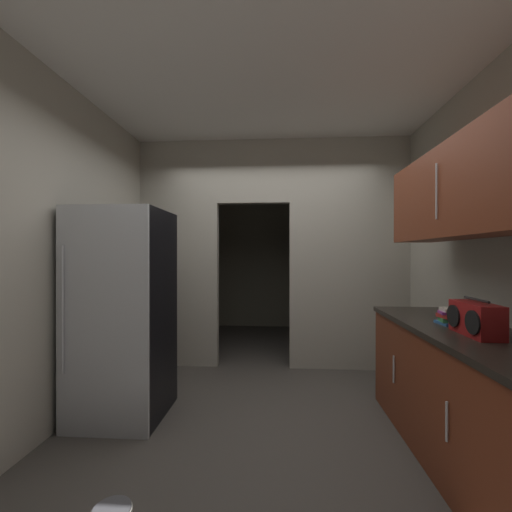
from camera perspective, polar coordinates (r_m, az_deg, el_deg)
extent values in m
plane|color=#47423D|center=(3.03, 2.09, -27.19)|extent=(20.00, 20.00, 0.00)
cube|color=silver|center=(3.44, 2.34, 25.30)|extent=(3.72, 6.83, 0.06)
cube|color=#ADA899|center=(4.29, -13.10, 0.42)|extent=(0.99, 0.12, 2.82)
cube|color=#ADA899|center=(4.19, 15.70, 0.43)|extent=(1.44, 0.12, 2.82)
cube|color=#ADA899|center=(4.24, -0.44, 14.34)|extent=(0.90, 0.12, 0.78)
cube|color=gray|center=(6.47, 3.14, 0.32)|extent=(3.32, 0.10, 2.82)
cube|color=gray|center=(5.55, -13.90, 0.35)|extent=(0.10, 2.37, 2.82)
cube|color=gray|center=(5.50, 20.00, 0.35)|extent=(0.10, 2.37, 2.82)
cube|color=#ADA899|center=(2.80, -36.04, 0.56)|extent=(0.10, 3.91, 2.82)
cube|color=black|center=(3.12, -21.85, -9.11)|extent=(0.72, 0.68, 1.78)
cube|color=#B7BABC|center=(2.81, -25.07, -10.15)|extent=(0.72, 0.03, 1.78)
cylinder|color=#B7BABC|center=(2.93, -30.57, -7.98)|extent=(0.02, 0.02, 0.98)
cube|color=maroon|center=(2.79, 32.40, -20.10)|extent=(0.62, 1.90, 0.85)
cube|color=black|center=(2.66, 32.41, -11.04)|extent=(0.66, 1.90, 0.04)
cylinder|color=#B7BABC|center=(2.29, 30.18, -23.58)|extent=(0.01, 0.01, 0.22)
cylinder|color=#B7BABC|center=(3.01, 22.76, -17.65)|extent=(0.01, 0.01, 0.22)
cube|color=maroon|center=(2.65, 32.44, 9.51)|extent=(0.34, 1.71, 0.63)
cylinder|color=#B7BABC|center=(2.57, 28.82, 9.81)|extent=(0.01, 0.01, 0.38)
cube|color=maroon|center=(2.47, 33.89, -9.08)|extent=(0.15, 0.35, 0.20)
cylinder|color=#262626|center=(2.45, 33.89, -6.29)|extent=(0.02, 0.25, 0.02)
cylinder|color=black|center=(2.34, 33.43, -9.60)|extent=(0.01, 0.14, 0.14)
cylinder|color=black|center=(2.52, 31.02, -8.88)|extent=(0.01, 0.14, 0.14)
cube|color=#2D609E|center=(2.77, 30.40, -10.00)|extent=(0.14, 0.17, 0.02)
cube|color=#388C47|center=(2.75, 30.44, -9.55)|extent=(0.12, 0.12, 0.03)
cube|color=red|center=(2.75, 30.47, -8.96)|extent=(0.13, 0.14, 0.03)
cube|color=#8C3893|center=(2.75, 30.37, -8.49)|extent=(0.13, 0.14, 0.02)
cube|color=beige|center=(2.74, 30.56, -8.05)|extent=(0.11, 0.14, 0.02)
cylinder|color=#4C4C51|center=(2.10, -23.77, -35.27)|extent=(0.18, 0.18, 0.01)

